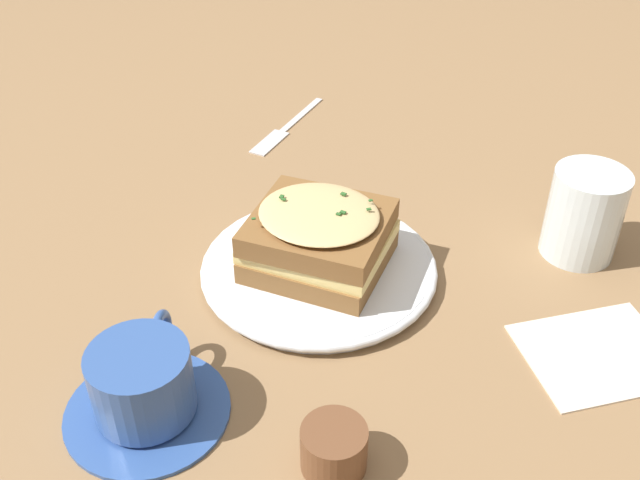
{
  "coord_description": "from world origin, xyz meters",
  "views": [
    {
      "loc": [
        0.15,
        0.56,
        0.48
      ],
      "look_at": [
        -0.0,
        -0.0,
        0.04
      ],
      "focal_mm": 42.0,
      "sensor_mm": 36.0,
      "label": 1
    }
  ],
  "objects_px": {
    "dinner_plate": "(320,267)",
    "condiment_pot": "(334,448)",
    "fork": "(282,131)",
    "teacup_with_saucer": "(144,387)",
    "sandwich": "(318,238)",
    "napkin": "(598,353)",
    "water_glass": "(584,214)"
  },
  "relations": [
    {
      "from": "fork",
      "to": "napkin",
      "type": "xyz_separation_m",
      "value": [
        -0.18,
        0.47,
        0.0
      ]
    },
    {
      "from": "sandwich",
      "to": "napkin",
      "type": "distance_m",
      "value": 0.27
    },
    {
      "from": "sandwich",
      "to": "water_glass",
      "type": "height_order",
      "value": "water_glass"
    },
    {
      "from": "dinner_plate",
      "to": "sandwich",
      "type": "height_order",
      "value": "sandwich"
    },
    {
      "from": "teacup_with_saucer",
      "to": "dinner_plate",
      "type": "bearing_deg",
      "value": -31.53
    },
    {
      "from": "sandwich",
      "to": "teacup_with_saucer",
      "type": "height_order",
      "value": "sandwich"
    },
    {
      "from": "fork",
      "to": "dinner_plate",
      "type": "bearing_deg",
      "value": 126.87
    },
    {
      "from": "teacup_with_saucer",
      "to": "condiment_pot",
      "type": "xyz_separation_m",
      "value": [
        -0.13,
        0.09,
        -0.01
      ]
    },
    {
      "from": "teacup_with_saucer",
      "to": "fork",
      "type": "distance_m",
      "value": 0.48
    },
    {
      "from": "dinner_plate",
      "to": "teacup_with_saucer",
      "type": "height_order",
      "value": "teacup_with_saucer"
    },
    {
      "from": "dinner_plate",
      "to": "teacup_with_saucer",
      "type": "relative_size",
      "value": 1.71
    },
    {
      "from": "sandwich",
      "to": "fork",
      "type": "height_order",
      "value": "sandwich"
    },
    {
      "from": "teacup_with_saucer",
      "to": "water_glass",
      "type": "height_order",
      "value": "water_glass"
    },
    {
      "from": "water_glass",
      "to": "dinner_plate",
      "type": "bearing_deg",
      "value": -7.19
    },
    {
      "from": "dinner_plate",
      "to": "teacup_with_saucer",
      "type": "distance_m",
      "value": 0.23
    },
    {
      "from": "fork",
      "to": "napkin",
      "type": "height_order",
      "value": "same"
    },
    {
      "from": "dinner_plate",
      "to": "water_glass",
      "type": "bearing_deg",
      "value": 172.81
    },
    {
      "from": "fork",
      "to": "napkin",
      "type": "relative_size",
      "value": 1.07
    },
    {
      "from": "dinner_plate",
      "to": "fork",
      "type": "distance_m",
      "value": 0.3
    },
    {
      "from": "fork",
      "to": "condiment_pot",
      "type": "height_order",
      "value": "condiment_pot"
    },
    {
      "from": "napkin",
      "to": "teacup_with_saucer",
      "type": "bearing_deg",
      "value": -5.95
    },
    {
      "from": "water_glass",
      "to": "fork",
      "type": "distance_m",
      "value": 0.41
    },
    {
      "from": "napkin",
      "to": "sandwich",
      "type": "bearing_deg",
      "value": -39.39
    },
    {
      "from": "napkin",
      "to": "condiment_pot",
      "type": "height_order",
      "value": "condiment_pot"
    },
    {
      "from": "teacup_with_saucer",
      "to": "fork",
      "type": "xyz_separation_m",
      "value": [
        -0.21,
        -0.43,
        -0.03
      ]
    },
    {
      "from": "fork",
      "to": "water_glass",
      "type": "bearing_deg",
      "value": 168.27
    },
    {
      "from": "fork",
      "to": "condiment_pot",
      "type": "bearing_deg",
      "value": 123.81
    },
    {
      "from": "sandwich",
      "to": "napkin",
      "type": "height_order",
      "value": "sandwich"
    },
    {
      "from": "dinner_plate",
      "to": "condiment_pot",
      "type": "height_order",
      "value": "condiment_pot"
    },
    {
      "from": "dinner_plate",
      "to": "napkin",
      "type": "distance_m",
      "value": 0.27
    },
    {
      "from": "sandwich",
      "to": "teacup_with_saucer",
      "type": "xyz_separation_m",
      "value": [
        0.18,
        0.13,
        -0.02
      ]
    },
    {
      "from": "sandwich",
      "to": "condiment_pot",
      "type": "bearing_deg",
      "value": 77.86
    }
  ]
}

